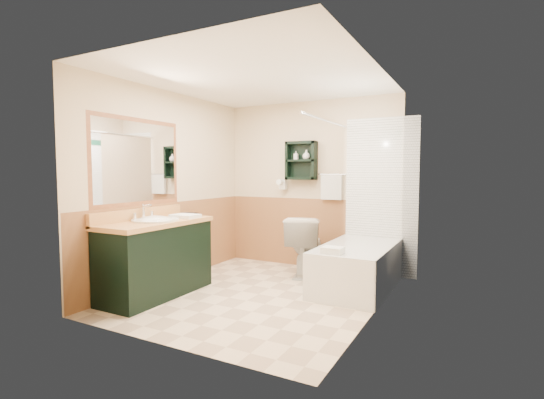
# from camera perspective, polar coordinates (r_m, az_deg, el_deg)

# --- Properties ---
(floor) EXTENTS (3.00, 3.00, 0.00)m
(floor) POSITION_cam_1_polar(r_m,az_deg,el_deg) (4.60, -1.96, -13.53)
(floor) COLOR beige
(floor) RESTS_ON ground
(back_wall) EXTENTS (2.60, 0.04, 2.40)m
(back_wall) POSITION_cam_1_polar(r_m,az_deg,el_deg) (5.76, 5.60, 2.13)
(back_wall) COLOR #FFEFC7
(back_wall) RESTS_ON ground
(left_wall) EXTENTS (0.04, 3.00, 2.40)m
(left_wall) POSITION_cam_1_polar(r_m,az_deg,el_deg) (5.18, -14.76, 1.81)
(left_wall) COLOR #FFEFC7
(left_wall) RESTS_ON ground
(right_wall) EXTENTS (0.04, 3.00, 2.40)m
(right_wall) POSITION_cam_1_polar(r_m,az_deg,el_deg) (3.90, 15.05, 1.14)
(right_wall) COLOR #FFEFC7
(right_wall) RESTS_ON ground
(ceiling) EXTENTS (2.60, 3.00, 0.04)m
(ceiling) POSITION_cam_1_polar(r_m,az_deg,el_deg) (4.51, -2.03, 17.27)
(ceiling) COLOR white
(ceiling) RESTS_ON back_wall
(wainscot_left) EXTENTS (2.98, 2.98, 1.00)m
(wainscot_left) POSITION_cam_1_polar(r_m,az_deg,el_deg) (5.23, -14.34, -5.88)
(wainscot_left) COLOR #BB7D4B
(wainscot_left) RESTS_ON left_wall
(wainscot_back) EXTENTS (2.58, 2.58, 1.00)m
(wainscot_back) POSITION_cam_1_polar(r_m,az_deg,el_deg) (5.79, 5.42, -4.82)
(wainscot_back) COLOR #BB7D4B
(wainscot_back) RESTS_ON back_wall
(mirror_frame) EXTENTS (1.30, 1.30, 1.00)m
(mirror_frame) POSITION_cam_1_polar(r_m,az_deg,el_deg) (4.75, -18.90, 5.16)
(mirror_frame) COLOR #995532
(mirror_frame) RESTS_ON left_wall
(mirror_glass) EXTENTS (1.20, 1.20, 0.90)m
(mirror_glass) POSITION_cam_1_polar(r_m,az_deg,el_deg) (4.75, -18.86, 5.17)
(mirror_glass) COLOR white
(mirror_glass) RESTS_ON left_wall
(tile_right) EXTENTS (1.50, 1.50, 2.10)m
(tile_right) POSITION_cam_1_polar(r_m,az_deg,el_deg) (4.65, 16.61, -0.31)
(tile_right) COLOR white
(tile_right) RESTS_ON right_wall
(tile_back) EXTENTS (0.95, 0.95, 2.10)m
(tile_back) POSITION_cam_1_polar(r_m,az_deg,el_deg) (5.41, 15.48, 0.30)
(tile_back) COLOR white
(tile_back) RESTS_ON back_wall
(tile_accent) EXTENTS (1.50, 1.50, 0.10)m
(tile_accent) POSITION_cam_1_polar(r_m,az_deg,el_deg) (4.67, 16.70, 10.16)
(tile_accent) COLOR #154A32
(tile_accent) RESTS_ON right_wall
(wall_shelf) EXTENTS (0.45, 0.15, 0.55)m
(wall_shelf) POSITION_cam_1_polar(r_m,az_deg,el_deg) (5.69, 4.24, 5.64)
(wall_shelf) COLOR black
(wall_shelf) RESTS_ON back_wall
(hair_dryer) EXTENTS (0.10, 0.24, 0.18)m
(hair_dryer) POSITION_cam_1_polar(r_m,az_deg,el_deg) (5.84, 1.62, 2.18)
(hair_dryer) COLOR white
(hair_dryer) RESTS_ON back_wall
(towel_bar) EXTENTS (0.40, 0.06, 0.40)m
(towel_bar) POSITION_cam_1_polar(r_m,az_deg,el_deg) (5.56, 8.67, 3.59)
(towel_bar) COLOR white
(towel_bar) RESTS_ON back_wall
(curtain_rod) EXTENTS (0.03, 1.60, 0.03)m
(curtain_rod) POSITION_cam_1_polar(r_m,az_deg,el_deg) (4.88, 8.01, 11.19)
(curtain_rod) COLOR silver
(curtain_rod) RESTS_ON back_wall
(shower_curtain) EXTENTS (1.05, 1.05, 1.70)m
(shower_curtain) POSITION_cam_1_polar(r_m,az_deg,el_deg) (5.01, 8.60, 1.26)
(shower_curtain) COLOR beige
(shower_curtain) RESTS_ON curtain_rod
(vanity) EXTENTS (0.59, 1.33, 0.84)m
(vanity) POSITION_cam_1_polar(r_m,az_deg,el_deg) (4.64, -16.40, -8.14)
(vanity) COLOR black
(vanity) RESTS_ON ground
(bathtub) EXTENTS (0.78, 1.50, 0.52)m
(bathtub) POSITION_cam_1_polar(r_m,az_deg,el_deg) (4.87, 12.32, -9.46)
(bathtub) COLOR silver
(bathtub) RESTS_ON ground
(toilet) EXTENTS (0.63, 0.89, 0.79)m
(toilet) POSITION_cam_1_polar(r_m,az_deg,el_deg) (5.35, 4.82, -6.70)
(toilet) COLOR silver
(toilet) RESTS_ON ground
(counter_towel) EXTENTS (0.30, 0.24, 0.04)m
(counter_towel) POSITION_cam_1_polar(r_m,az_deg,el_deg) (4.78, -12.44, -2.35)
(counter_towel) COLOR white
(counter_towel) RESTS_ON vanity
(vanity_book) EXTENTS (0.15, 0.05, 0.21)m
(vanity_book) POSITION_cam_1_polar(r_m,az_deg,el_deg) (5.15, -12.74, -0.98)
(vanity_book) COLOR black
(vanity_book) RESTS_ON vanity
(tub_towel) EXTENTS (0.22, 0.18, 0.07)m
(tub_towel) POSITION_cam_1_polar(r_m,az_deg,el_deg) (4.27, 8.79, -7.28)
(tub_towel) COLOR white
(tub_towel) RESTS_ON bathtub
(soap_bottle_a) EXTENTS (0.07, 0.13, 0.06)m
(soap_bottle_a) POSITION_cam_1_polar(r_m,az_deg,el_deg) (5.72, 3.50, 6.07)
(soap_bottle_a) COLOR silver
(soap_bottle_a) RESTS_ON wall_shelf
(soap_bottle_b) EXTENTS (0.12, 0.14, 0.11)m
(soap_bottle_b) POSITION_cam_1_polar(r_m,az_deg,el_deg) (5.65, 4.99, 6.34)
(soap_bottle_b) COLOR silver
(soap_bottle_b) RESTS_ON wall_shelf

